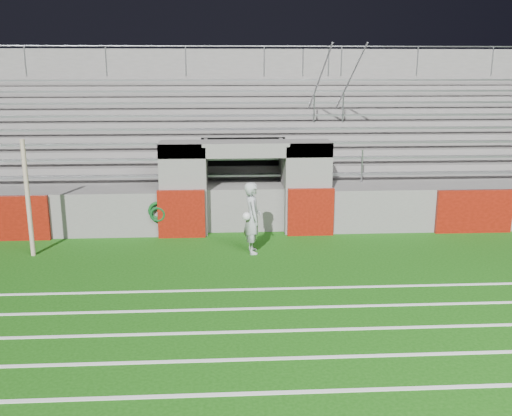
{
  "coord_description": "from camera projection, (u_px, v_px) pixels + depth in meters",
  "views": [
    {
      "loc": [
        -0.63,
        -12.4,
        4.64
      ],
      "look_at": [
        0.2,
        1.8,
        1.1
      ],
      "focal_mm": 40.0,
      "sensor_mm": 36.0,
      "label": 1
    }
  ],
  "objects": [
    {
      "name": "field_markings",
      "position": [
        269.0,
        393.0,
        8.32
      ],
      "size": [
        28.0,
        8.09,
        0.01
      ],
      "color": "white",
      "rests_on": "ground"
    },
    {
      "name": "stadium_structure",
      "position": [
        241.0,
        156.0,
        20.52
      ],
      "size": [
        26.0,
        8.48,
        5.42
      ],
      "color": "#615F5C",
      "rests_on": "ground"
    },
    {
      "name": "hose_coil",
      "position": [
        158.0,
        212.0,
        15.69
      ],
      "size": [
        0.53,
        0.14,
        0.58
      ],
      "color": "#0E4617",
      "rests_on": "ground"
    },
    {
      "name": "goalkeeper_with_ball",
      "position": [
        252.0,
        218.0,
        14.41
      ],
      "size": [
        0.52,
        0.71,
        1.83
      ],
      "color": "#9EA4A7",
      "rests_on": "ground"
    },
    {
      "name": "field_post",
      "position": [
        28.0,
        199.0,
        14.05
      ],
      "size": [
        0.11,
        0.11,
        2.94
      ],
      "primitive_type": "cylinder",
      "color": "tan",
      "rests_on": "ground"
    },
    {
      "name": "ground",
      "position": [
        252.0,
        273.0,
        13.17
      ],
      "size": [
        90.0,
        90.0,
        0.0
      ],
      "primitive_type": "plane",
      "color": "#154B0C",
      "rests_on": "ground"
    }
  ]
}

